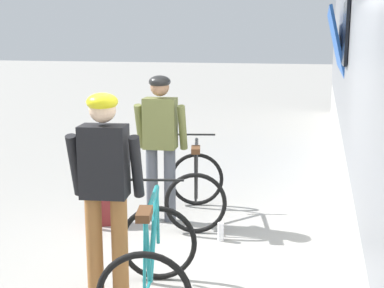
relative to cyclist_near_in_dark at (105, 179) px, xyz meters
name	(u,v)px	position (x,y,z in m)	size (l,w,h in m)	color
ground_plane	(195,273)	(0.62, 0.62, -1.05)	(80.00, 80.00, 0.00)	gray
cyclist_near_in_dark	(105,179)	(0.00, 0.00, 0.00)	(0.64, 0.36, 1.76)	#935B2D
cyclist_far_in_olive	(160,136)	(-0.12, 1.95, 0.00)	(0.62, 0.33, 1.76)	#4C515B
bicycle_near_teal	(152,262)	(0.43, -0.09, -0.65)	(0.91, 1.19, 0.99)	black
bicycle_far_black	(196,187)	(0.27, 2.13, -0.65)	(0.93, 1.20, 0.99)	black
backpack_on_platform	(110,208)	(-0.67, 1.68, -0.85)	(0.28, 0.18, 0.40)	maroon
water_bottle_near_the_bikes	(221,232)	(0.70, 1.48, -0.95)	(0.07, 0.07, 0.20)	silver
water_bottle_by_the_backpack	(95,219)	(-0.78, 1.48, -0.94)	(0.07, 0.07, 0.23)	red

